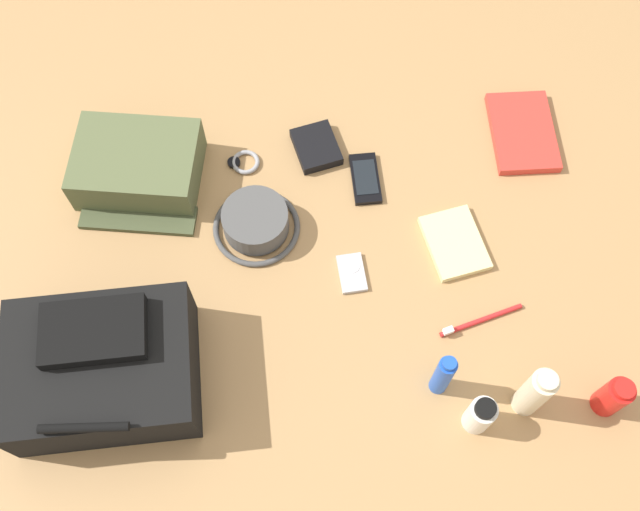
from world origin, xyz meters
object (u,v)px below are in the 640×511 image
(wristwatch, at_px, (244,162))
(notepad, at_px, (455,243))
(toothpaste_tube, at_px, (480,415))
(paperback_novel, at_px, (522,132))
(sunscreen_spray, at_px, (613,396))
(cell_phone, at_px, (365,179))
(media_player, at_px, (352,273))
(toiletry_pouch, at_px, (138,167))
(lotion_bottle, at_px, (535,392))
(deodorant_spray, at_px, (443,375))
(toothbrush, at_px, (477,322))
(wallet, at_px, (316,147))
(bucket_hat, at_px, (256,222))
(backpack, at_px, (103,368))

(wristwatch, bearing_deg, notepad, 154.37)
(toothpaste_tube, distance_m, paperback_novel, 0.67)
(sunscreen_spray, distance_m, cell_phone, 0.66)
(media_player, bearing_deg, toiletry_pouch, -28.52)
(lotion_bottle, relative_size, deodorant_spray, 1.11)
(paperback_novel, bearing_deg, toothbrush, 70.65)
(lotion_bottle, relative_size, notepad, 1.13)
(paperback_novel, xyz_separation_m, wallet, (0.46, 0.03, 0.00))
(wallet, bearing_deg, toothpaste_tube, 98.27)
(cell_phone, bearing_deg, sunscreen_spray, 130.04)
(toothpaste_tube, relative_size, deodorant_spray, 0.71)
(sunscreen_spray, distance_m, notepad, 0.43)
(lotion_bottle, xyz_separation_m, toothbrush, (0.07, -0.16, -0.08))
(wallet, height_order, notepad, wallet)
(toiletry_pouch, distance_m, bucket_hat, 0.28)
(sunscreen_spray, xyz_separation_m, notepad, (0.25, -0.34, -0.05))
(wallet, bearing_deg, cell_phone, 126.01)
(bucket_hat, height_order, media_player, bucket_hat)
(wristwatch, distance_m, wallet, 0.16)
(toothpaste_tube, height_order, wristwatch, toothpaste_tube)
(toiletry_pouch, relative_size, bucket_hat, 1.50)
(backpack, xyz_separation_m, lotion_bottle, (-0.79, 0.07, 0.01))
(sunscreen_spray, distance_m, wristwatch, 0.89)
(lotion_bottle, height_order, toothbrush, lotion_bottle)
(lotion_bottle, xyz_separation_m, media_player, (0.31, -0.28, -0.08))
(sunscreen_spray, distance_m, wallet, 0.79)
(lotion_bottle, height_order, toothpaste_tube, lotion_bottle)
(bucket_hat, relative_size, paperback_novel, 0.87)
(sunscreen_spray, height_order, media_player, sunscreen_spray)
(media_player, relative_size, toothbrush, 0.53)
(toiletry_pouch, distance_m, notepad, 0.69)
(lotion_bottle, distance_m, wristwatch, 0.77)
(backpack, height_order, cell_phone, backpack)
(deodorant_spray, distance_m, wallet, 0.59)
(wristwatch, height_order, wallet, wallet)
(bucket_hat, relative_size, toothbrush, 1.08)
(toiletry_pouch, relative_size, wristwatch, 3.89)
(toothpaste_tube, relative_size, wristwatch, 1.52)
(notepad, bearing_deg, toothpaste_tube, 75.42)
(deodorant_spray, distance_m, wristwatch, 0.64)
(toothbrush, bearing_deg, notepad, -81.76)
(paperback_novel, distance_m, toothbrush, 0.47)
(backpack, height_order, lotion_bottle, lotion_bottle)
(toiletry_pouch, height_order, wristwatch, toiletry_pouch)
(cell_phone, bearing_deg, toiletry_pouch, -2.36)
(toiletry_pouch, height_order, sunscreen_spray, sunscreen_spray)
(deodorant_spray, distance_m, notepad, 0.31)
(cell_phone, relative_size, media_player, 1.41)
(backpack, bearing_deg, toiletry_pouch, -93.30)
(backpack, xyz_separation_m, toiletry_pouch, (-0.03, -0.45, -0.03))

